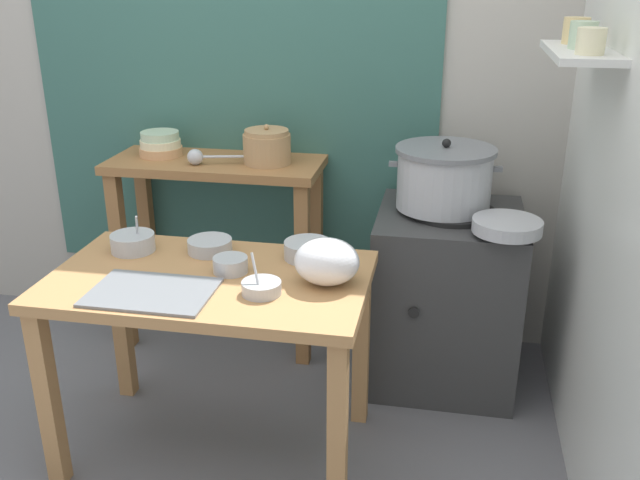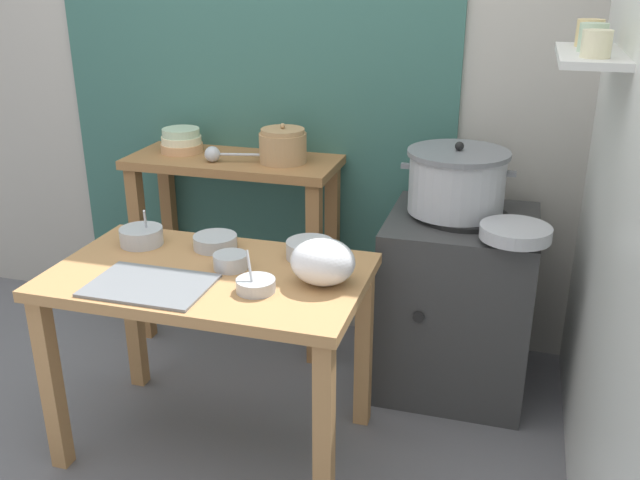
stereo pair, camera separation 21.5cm
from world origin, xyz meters
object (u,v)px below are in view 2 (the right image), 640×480
prep_bowl_2 (256,284)px  steamer_pot (457,181)px  prep_bowl_0 (214,241)px  serving_tray (150,285)px  prep_bowl_4 (310,249)px  stove_block (457,302)px  bowl_stack_enamel (182,141)px  clay_pot (283,146)px  plastic_bag (323,262)px  prep_bowl_3 (231,261)px  wide_pan (516,232)px  ladle (215,154)px  back_shelf_table (235,204)px  prep_table (211,300)px  prep_bowl_1 (141,235)px

prep_bowl_2 → steamer_pot: bearing=55.5°
prep_bowl_0 → serving_tray: bearing=-99.8°
prep_bowl_4 → prep_bowl_0: bearing=-178.4°
stove_block → bowl_stack_enamel: size_ratio=3.98×
clay_pot → bowl_stack_enamel: bearing=175.8°
plastic_bag → prep_bowl_3: 0.35m
prep_bowl_2 → serving_tray: bearing=-169.3°
clay_pot → prep_bowl_2: size_ratio=1.54×
serving_tray → prep_bowl_2: prep_bowl_2 is taller
serving_tray → prep_bowl_0: prep_bowl_0 is taller
serving_tray → wide_pan: (1.15, 0.63, 0.08)m
steamer_pot → prep_bowl_4: 0.69m
clay_pot → serving_tray: size_ratio=0.52×
wide_pan → plastic_bag: bearing=-143.8°
ladle → prep_bowl_4: size_ratio=1.51×
clay_pot → prep_bowl_2: bearing=-76.7°
steamer_pot → clay_pot: bearing=171.9°
back_shelf_table → clay_pot: clay_pot is taller
bowl_stack_enamel → wide_pan: (1.53, -0.39, -0.15)m
prep_table → wide_pan: wide_pan is taller
serving_tray → prep_bowl_4: size_ratio=2.28×
plastic_bag → prep_bowl_1: (-0.76, 0.15, -0.04)m
back_shelf_table → prep_bowl_2: size_ratio=7.03×
prep_bowl_2 → prep_bowl_1: bearing=155.0°
prep_table → prep_bowl_1: bearing=155.3°
stove_block → bowl_stack_enamel: (-1.33, 0.17, 0.57)m
back_shelf_table → serving_tray: back_shelf_table is taller
prep_table → wide_pan: 1.13m
prep_bowl_0 → prep_bowl_2: bearing=-47.1°
ladle → prep_bowl_2: (0.51, -0.84, -0.19)m
prep_bowl_2 → clay_pot: bearing=103.3°
serving_tray → wide_pan: bearing=28.7°
clay_pot → prep_bowl_4: (0.31, -0.60, -0.22)m
prep_bowl_2 → prep_bowl_4: prep_bowl_2 is taller
prep_bowl_1 → back_shelf_table: bearing=80.7°
wide_pan → prep_bowl_3: 1.04m
prep_table → stove_block: bearing=40.2°
clay_pot → plastic_bag: 0.92m
ladle → clay_pot: bearing=16.0°
prep_bowl_3 → prep_bowl_4: bearing=35.6°
prep_bowl_3 → bowl_stack_enamel: bearing=125.6°
stove_block → prep_table: bearing=-139.8°
ladle → prep_bowl_1: bearing=-95.8°
prep_table → prep_bowl_2: prep_bowl_2 is taller
prep_bowl_0 → bowl_stack_enamel: bearing=124.4°
back_shelf_table → wide_pan: size_ratio=3.67×
steamer_pot → prep_bowl_3: steamer_pot is taller
back_shelf_table → prep_bowl_4: (0.55, -0.60, 0.07)m
serving_tray → prep_bowl_1: 0.40m
steamer_pot → bowl_stack_enamel: steamer_pot is taller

